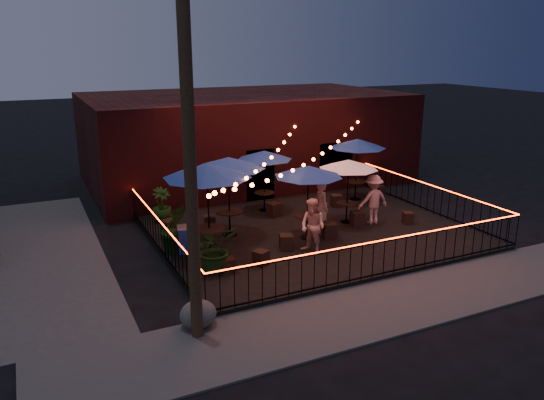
{
  "coord_description": "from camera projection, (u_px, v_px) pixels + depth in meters",
  "views": [
    {
      "loc": [
        -8.35,
        -12.55,
        6.14
      ],
      "look_at": [
        -1.08,
        2.69,
        1.17
      ],
      "focal_mm": 35.0,
      "sensor_mm": 36.0,
      "label": 1
    }
  ],
  "objects": [
    {
      "name": "patron_c",
      "position": [
        373.0,
        199.0,
        18.22
      ],
      "size": [
        1.15,
        0.7,
        1.72
      ],
      "primitive_type": "imported",
      "rotation": [
        0.0,
        0.0,
        3.09
      ],
      "color": "#D9AD92",
      "rests_on": "patio"
    },
    {
      "name": "cafe_table_3",
      "position": [
        264.0,
        156.0,
        19.3
      ],
      "size": [
        2.54,
        2.54,
        2.28
      ],
      "rotation": [
        0.0,
        0.0,
        -0.27
      ],
      "color": "black",
      "rests_on": "patio"
    },
    {
      "name": "potted_shrub_a",
      "position": [
        215.0,
        249.0,
        14.37
      ],
      "size": [
        1.37,
        1.24,
        1.34
      ],
      "primitive_type": "imported",
      "rotation": [
        0.0,
        0.0,
        0.17
      ],
      "color": "#16370E",
      "rests_on": "patio"
    },
    {
      "name": "potted_shrub_c",
      "position": [
        162.0,
        205.0,
        18.5
      ],
      "size": [
        0.85,
        0.85,
        1.2
      ],
      "primitive_type": "imported",
      "rotation": [
        0.0,
        0.0,
        0.31
      ],
      "color": "#183D0B",
      "rests_on": "patio"
    },
    {
      "name": "bistro_chair_3",
      "position": [
        210.0,
        222.0,
        17.89
      ],
      "size": [
        0.49,
        0.49,
        0.45
      ],
      "primitive_type": "cube",
      "rotation": [
        0.0,
        0.0,
        2.79
      ],
      "color": "black",
      "rests_on": "patio"
    },
    {
      "name": "fence_right",
      "position": [
        428.0,
        198.0,
        19.66
      ],
      "size": [
        0.04,
        8.0,
        1.04
      ],
      "rotation": [
        0.0,
        0.0,
        1.57
      ],
      "color": "black",
      "rests_on": "patio"
    },
    {
      "name": "patron_a",
      "position": [
        322.0,
        208.0,
        17.2
      ],
      "size": [
        0.5,
        0.7,
        1.78
      ],
      "primitive_type": "imported",
      "rotation": [
        0.0,
        0.0,
        1.44
      ],
      "color": "tan",
      "rests_on": "patio"
    },
    {
      "name": "cafe_table_1",
      "position": [
        228.0,
        164.0,
        16.64
      ],
      "size": [
        3.07,
        3.07,
        2.6
      ],
      "rotation": [
        0.0,
        0.0,
        0.38
      ],
      "color": "black",
      "rests_on": "patio"
    },
    {
      "name": "ground",
      "position": [
        342.0,
        255.0,
        16.05
      ],
      "size": [
        110.0,
        110.0,
        0.0
      ],
      "primitive_type": "plane",
      "color": "black",
      "rests_on": "ground"
    },
    {
      "name": "boulder",
      "position": [
        198.0,
        314.0,
        11.84
      ],
      "size": [
        0.96,
        0.85,
        0.68
      ],
      "primitive_type": "ellipsoid",
      "rotation": [
        0.0,
        0.0,
        -0.14
      ],
      "color": "#42413D",
      "rests_on": "ground"
    },
    {
      "name": "bistro_chair_10",
      "position": [
        336.0,
        201.0,
        20.3
      ],
      "size": [
        0.49,
        0.49,
        0.46
      ],
      "primitive_type": "cube",
      "rotation": [
        0.0,
        0.0,
        -0.32
      ],
      "color": "black",
      "rests_on": "patio"
    },
    {
      "name": "cafe_table_0",
      "position": [
        207.0,
        172.0,
        14.89
      ],
      "size": [
        3.22,
        3.22,
        2.78
      ],
      "rotation": [
        0.0,
        0.0,
        0.34
      ],
      "color": "black",
      "rests_on": "patio"
    },
    {
      "name": "patron_b",
      "position": [
        313.0,
        227.0,
        15.59
      ],
      "size": [
        0.9,
        1.0,
        1.68
      ],
      "primitive_type": "imported",
      "rotation": [
        0.0,
        0.0,
        -1.18
      ],
      "color": "#D8A48C",
      "rests_on": "patio"
    },
    {
      "name": "cafe_table_4",
      "position": [
        348.0,
        165.0,
        18.01
      ],
      "size": [
        2.06,
        2.06,
        2.23
      ],
      "rotation": [
        0.0,
        0.0,
        0.02
      ],
      "color": "black",
      "rests_on": "patio"
    },
    {
      "name": "sidewalk",
      "position": [
        413.0,
        299.0,
        13.23
      ],
      "size": [
        18.0,
        2.5,
        0.05
      ],
      "primitive_type": "cube",
      "color": "#484543",
      "rests_on": "ground"
    },
    {
      "name": "bistro_chair_11",
      "position": [
        378.0,
        191.0,
        21.62
      ],
      "size": [
        0.47,
        0.47,
        0.46
      ],
      "primitive_type": "cube",
      "rotation": [
        0.0,
        0.0,
        3.38
      ],
      "color": "black",
      "rests_on": "patio"
    },
    {
      "name": "patio",
      "position": [
        310.0,
        233.0,
        17.76
      ],
      "size": [
        10.0,
        8.0,
        0.15
      ],
      "primitive_type": "cube",
      "color": "black",
      "rests_on": "ground"
    },
    {
      "name": "bistro_chair_9",
      "position": [
        408.0,
        218.0,
        18.38
      ],
      "size": [
        0.45,
        0.45,
        0.41
      ],
      "primitive_type": "cube",
      "rotation": [
        0.0,
        0.0,
        2.73
      ],
      "color": "black",
      "rests_on": "patio"
    },
    {
      "name": "bistro_chair_4",
      "position": [
        286.0,
        242.0,
        16.03
      ],
      "size": [
        0.51,
        0.51,
        0.47
      ],
      "primitive_type": "cube",
      "rotation": [
        0.0,
        0.0,
        -0.34
      ],
      "color": "black",
      "rests_on": "patio"
    },
    {
      "name": "cafe_table_5",
      "position": [
        357.0,
        144.0,
        20.66
      ],
      "size": [
        2.62,
        2.62,
        2.46
      ],
      "rotation": [
        0.0,
        0.0,
        0.2
      ],
      "color": "black",
      "rests_on": "patio"
    },
    {
      "name": "bistro_chair_5",
      "position": [
        330.0,
        231.0,
        16.98
      ],
      "size": [
        0.51,
        0.51,
        0.5
      ],
      "primitive_type": "cube",
      "rotation": [
        0.0,
        0.0,
        2.89
      ],
      "color": "black",
      "rests_on": "patio"
    },
    {
      "name": "bistro_chair_1",
      "position": [
        261.0,
        258.0,
        14.92
      ],
      "size": [
        0.48,
        0.48,
        0.43
      ],
      "primitive_type": "cube",
      "rotation": [
        0.0,
        0.0,
        3.58
      ],
      "color": "black",
      "rests_on": "patio"
    },
    {
      "name": "cooler",
      "position": [
        188.0,
        239.0,
        15.8
      ],
      "size": [
        0.7,
        0.57,
        0.82
      ],
      "rotation": [
        0.0,
        0.0,
        -0.22
      ],
      "color": "#2340B6",
      "rests_on": "patio"
    },
    {
      "name": "utility_pole",
      "position": [
        190.0,
        157.0,
        10.44
      ],
      "size": [
        0.26,
        0.26,
        8.0
      ],
      "primitive_type": "cylinder",
      "color": "#311E14",
      "rests_on": "ground"
    },
    {
      "name": "bistro_chair_0",
      "position": [
        228.0,
        265.0,
        14.43
      ],
      "size": [
        0.39,
        0.39,
        0.41
      ],
      "primitive_type": "cube",
      "rotation": [
        0.0,
        0.0,
        -0.14
      ],
      "color": "black",
      "rests_on": "patio"
    },
    {
      "name": "bistro_chair_6",
      "position": [
        274.0,
        210.0,
        19.17
      ],
      "size": [
        0.5,
        0.5,
        0.49
      ],
      "primitive_type": "cube",
      "rotation": [
        0.0,
        0.0,
        0.24
      ],
      "color": "black",
      "rests_on": "patio"
    },
    {
      "name": "cafe_table_2",
      "position": [
        308.0,
        172.0,
        16.45
      ],
      "size": [
        2.26,
        2.26,
        2.38
      ],
      "rotation": [
        0.0,
        0.0,
        0.05
      ],
      "color": "black",
      "rests_on": "patio"
    },
    {
      "name": "festoon_lights",
      "position": [
        288.0,
        166.0,
        16.4
      ],
      "size": [
        10.02,
        8.72,
        1.32
      ],
      "color": "#FF521B",
      "rests_on": "ground"
    },
    {
      "name": "potted_shrub_b",
      "position": [
        173.0,
        229.0,
        15.74
      ],
      "size": [
        0.8,
        0.65,
        1.46
      ],
      "primitive_type": "imported",
      "rotation": [
        0.0,
        0.0,
        -0.0
      ],
      "color": "#153A0E",
      "rests_on": "patio"
    },
    {
      "name": "bistro_chair_7",
      "position": [
        315.0,
        204.0,
        19.89
      ],
      "size": [
        0.4,
        0.4,
        0.43
      ],
      "primitive_type": "cube",
      "rotation": [
        0.0,
        0.0,
        3.27
      ],
      "color": "black",
      "rests_on": "patio"
    },
    {
      "name": "bistro_chair_2",
      "position": [
        170.0,
        227.0,
        17.27
      ],
      "size": [
        0.53,
        0.53,
        0.5
      ],
      "primitive_type": "cube",
      "rotation": [
        0.0,
        0.0,
        0.28
      ],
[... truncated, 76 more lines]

